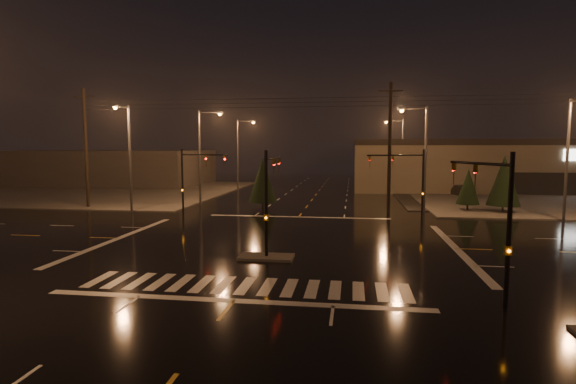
% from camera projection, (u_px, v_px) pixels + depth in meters
% --- Properties ---
extents(ground, '(140.00, 140.00, 0.00)m').
position_uv_depth(ground, '(278.00, 243.00, 28.90)').
color(ground, black).
rests_on(ground, ground).
extents(sidewalk_ne, '(36.00, 36.00, 0.12)m').
position_uv_depth(sidewalk_ne, '(564.00, 198.00, 54.18)').
color(sidewalk_ne, '#47453F').
rests_on(sidewalk_ne, ground).
extents(sidewalk_nw, '(36.00, 36.00, 0.12)m').
position_uv_depth(sidewalk_nw, '(102.00, 191.00, 62.70)').
color(sidewalk_nw, '#47453F').
rests_on(sidewalk_nw, ground).
extents(median_island, '(3.00, 1.60, 0.15)m').
position_uv_depth(median_island, '(267.00, 257.00, 24.95)').
color(median_island, '#47453F').
rests_on(median_island, ground).
extents(crosswalk, '(15.00, 2.60, 0.01)m').
position_uv_depth(crosswalk, '(245.00, 286.00, 20.04)').
color(crosswalk, beige).
rests_on(crosswalk, ground).
extents(stop_bar_near, '(16.00, 0.50, 0.01)m').
position_uv_depth(stop_bar_near, '(234.00, 301.00, 18.07)').
color(stop_bar_near, beige).
rests_on(stop_bar_near, ground).
extents(stop_bar_far, '(16.00, 0.50, 0.01)m').
position_uv_depth(stop_bar_far, '(299.00, 217.00, 39.73)').
color(stop_bar_far, beige).
rests_on(stop_bar_far, ground).
extents(retail_building, '(60.20, 28.30, 7.20)m').
position_uv_depth(retail_building, '(552.00, 162.00, 68.83)').
color(retail_building, '#695F4B').
rests_on(retail_building, ground).
extents(commercial_block, '(30.00, 18.00, 5.60)m').
position_uv_depth(commercial_block, '(113.00, 167.00, 74.95)').
color(commercial_block, '#3C3834').
rests_on(commercial_block, ground).
extents(signal_mast_median, '(0.25, 4.59, 6.00)m').
position_uv_depth(signal_mast_median, '(269.00, 190.00, 25.50)').
color(signal_mast_median, black).
rests_on(signal_mast_median, ground).
extents(signal_mast_ne, '(4.84, 1.86, 6.00)m').
position_uv_depth(signal_mast_ne, '(411.00, 176.00, 37.15)').
color(signal_mast_ne, black).
rests_on(signal_mast_ne, ground).
extents(signal_mast_nw, '(4.84, 1.86, 6.00)m').
position_uv_depth(signal_mast_nw, '(192.00, 174.00, 39.85)').
color(signal_mast_nw, black).
rests_on(signal_mast_nw, ground).
extents(signal_mast_se, '(1.55, 3.87, 6.00)m').
position_uv_depth(signal_mast_se, '(496.00, 210.00, 17.47)').
color(signal_mast_se, black).
rests_on(signal_mast_se, ground).
extents(streetlight_1, '(2.77, 0.32, 10.00)m').
position_uv_depth(streetlight_1, '(202.00, 151.00, 47.64)').
color(streetlight_1, '#38383A').
rests_on(streetlight_1, ground).
extents(streetlight_2, '(2.77, 0.32, 10.00)m').
position_uv_depth(streetlight_2, '(240.00, 150.00, 63.39)').
color(streetlight_2, '#38383A').
rests_on(streetlight_2, ground).
extents(streetlight_3, '(2.77, 0.32, 10.00)m').
position_uv_depth(streetlight_3, '(422.00, 151.00, 42.49)').
color(streetlight_3, '#38383A').
rests_on(streetlight_3, ground).
extents(streetlight_4, '(2.77, 0.32, 10.00)m').
position_uv_depth(streetlight_4, '(400.00, 150.00, 62.18)').
color(streetlight_4, '#38383A').
rests_on(streetlight_4, ground).
extents(streetlight_5, '(0.32, 2.77, 10.00)m').
position_uv_depth(streetlight_5, '(128.00, 151.00, 41.61)').
color(streetlight_5, '#38383A').
rests_on(streetlight_5, ground).
extents(streetlight_6, '(0.32, 2.77, 10.00)m').
position_uv_depth(streetlight_6, '(569.00, 152.00, 36.21)').
color(streetlight_6, '#38383A').
rests_on(streetlight_6, ground).
extents(utility_pole_0, '(2.20, 0.32, 12.00)m').
position_uv_depth(utility_pole_0, '(86.00, 147.00, 45.20)').
color(utility_pole_0, black).
rests_on(utility_pole_0, ground).
extents(utility_pole_1, '(2.20, 0.32, 12.00)m').
position_uv_depth(utility_pole_1, '(390.00, 147.00, 40.94)').
color(utility_pole_1, black).
rests_on(utility_pole_1, ground).
extents(conifer_0, '(2.18, 2.18, 4.10)m').
position_uv_depth(conifer_0, '(468.00, 186.00, 43.11)').
color(conifer_0, black).
rests_on(conifer_0, ground).
extents(conifer_1, '(3.03, 3.03, 5.43)m').
position_uv_depth(conifer_1, '(504.00, 180.00, 41.98)').
color(conifer_1, black).
rests_on(conifer_1, ground).
extents(conifer_3, '(2.82, 2.82, 5.11)m').
position_uv_depth(conifer_3, '(263.00, 180.00, 44.84)').
color(conifer_3, black).
rests_on(conifer_3, ground).
extents(car_parked, '(2.59, 4.71, 1.52)m').
position_uv_depth(car_parked, '(462.00, 190.00, 56.48)').
color(car_parked, black).
rests_on(car_parked, ground).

